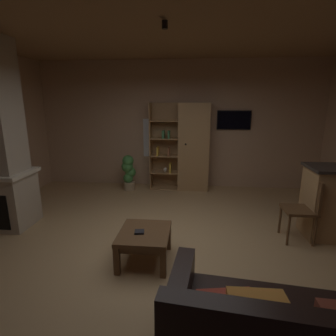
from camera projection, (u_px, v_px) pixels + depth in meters
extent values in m
cube|color=tan|center=(165.00, 249.00, 3.66)|extent=(6.46, 5.83, 0.02)
cube|color=tan|center=(178.00, 125.00, 6.15)|extent=(6.58, 0.06, 2.89)
cube|color=#8E6B47|center=(165.00, 16.00, 2.96)|extent=(6.46, 5.83, 0.02)
cube|color=white|center=(157.00, 138.00, 6.24)|extent=(0.67, 0.01, 0.89)
cube|color=tan|center=(4.00, 200.00, 4.28)|extent=(0.86, 0.64, 0.85)
cube|color=beige|center=(0.00, 173.00, 4.17)|extent=(0.94, 0.72, 0.06)
cube|color=#A87F51|center=(193.00, 147.00, 5.96)|extent=(0.69, 0.38, 1.96)
cube|color=#A87F51|center=(165.00, 146.00, 6.20)|extent=(0.64, 0.02, 1.96)
cube|color=#A87F51|center=(151.00, 147.00, 6.05)|extent=(0.02, 0.38, 1.96)
sphere|color=black|center=(186.00, 144.00, 5.76)|extent=(0.04, 0.04, 0.04)
cube|color=#A87F51|center=(164.00, 187.00, 6.26)|extent=(0.64, 0.38, 0.02)
cube|color=#A87F51|center=(164.00, 172.00, 6.17)|extent=(0.64, 0.38, 0.02)
cube|color=#A87F51|center=(164.00, 155.00, 6.07)|extent=(0.64, 0.38, 0.02)
cube|color=#A87F51|center=(164.00, 138.00, 5.98)|extent=(0.64, 0.38, 0.02)
cube|color=#A87F51|center=(164.00, 121.00, 5.88)|extent=(0.64, 0.38, 0.02)
cube|color=#387247|center=(163.00, 134.00, 5.90)|extent=(0.04, 0.23, 0.17)
cube|color=gold|center=(158.00, 151.00, 6.00)|extent=(0.04, 0.23, 0.19)
cube|color=brown|center=(169.00, 151.00, 5.98)|extent=(0.04, 0.23, 0.18)
cube|color=gold|center=(170.00, 168.00, 6.07)|extent=(0.04, 0.23, 0.21)
cube|color=#387247|center=(169.00, 134.00, 5.89)|extent=(0.04, 0.23, 0.17)
sphere|color=beige|center=(165.00, 170.00, 6.15)|extent=(0.10, 0.10, 0.10)
cube|color=black|center=(179.00, 316.00, 2.07)|extent=(0.25, 0.91, 0.67)
cube|color=#AD3D2D|center=(224.00, 315.00, 1.83)|extent=(0.40, 0.22, 0.34)
cube|color=#C67F33|center=(255.00, 323.00, 1.73)|extent=(0.38, 0.18, 0.43)
cube|color=brown|center=(144.00, 233.00, 3.29)|extent=(0.62, 0.69, 0.05)
cube|color=brown|center=(144.00, 238.00, 3.31)|extent=(0.56, 0.62, 0.08)
cube|color=brown|center=(117.00, 261.00, 3.07)|extent=(0.07, 0.07, 0.35)
cube|color=brown|center=(163.00, 263.00, 3.02)|extent=(0.07, 0.07, 0.35)
cube|color=brown|center=(129.00, 235.00, 3.66)|extent=(0.07, 0.07, 0.35)
cube|color=brown|center=(168.00, 237.00, 3.61)|extent=(0.07, 0.07, 0.35)
cube|color=black|center=(139.00, 232.00, 3.25)|extent=(0.13, 0.12, 0.03)
cube|color=brown|center=(299.00, 210.00, 3.80)|extent=(0.42, 0.42, 0.04)
cube|color=brown|center=(315.00, 195.00, 3.72)|extent=(0.04, 0.40, 0.44)
cylinder|color=brown|center=(280.00, 219.00, 4.04)|extent=(0.04, 0.04, 0.46)
cylinder|color=brown|center=(288.00, 230.00, 3.69)|extent=(0.04, 0.04, 0.46)
cylinder|color=brown|center=(304.00, 220.00, 4.01)|extent=(0.04, 0.04, 0.46)
cylinder|color=brown|center=(315.00, 231.00, 3.66)|extent=(0.04, 0.04, 0.46)
cylinder|color=#9E896B|center=(129.00, 186.00, 6.10)|extent=(0.27, 0.27, 0.19)
sphere|color=#3D7F3D|center=(128.00, 178.00, 6.06)|extent=(0.22, 0.22, 0.22)
sphere|color=#3D7F3D|center=(130.00, 172.00, 6.06)|extent=(0.24, 0.24, 0.24)
sphere|color=#3D7F3D|center=(127.00, 167.00, 5.99)|extent=(0.26, 0.26, 0.26)
sphere|color=#3D7F3D|center=(128.00, 161.00, 5.94)|extent=(0.25, 0.25, 0.25)
cube|color=black|center=(234.00, 120.00, 5.95)|extent=(0.75, 0.05, 0.42)
cube|color=black|center=(234.00, 120.00, 5.92)|extent=(0.71, 0.01, 0.38)
cylinder|color=black|center=(165.00, 25.00, 3.00)|extent=(0.07, 0.07, 0.09)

